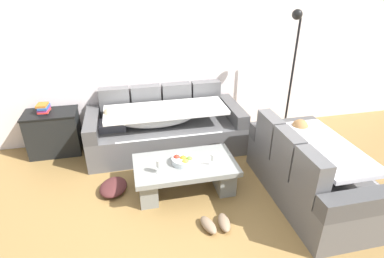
{
  "coord_description": "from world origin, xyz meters",
  "views": [
    {
      "loc": [
        -0.45,
        -2.42,
        2.38
      ],
      "look_at": [
        0.34,
        1.09,
        0.55
      ],
      "focal_mm": 28.83,
      "sensor_mm": 36.0,
      "label": 1
    }
  ],
  "objects_px": {
    "couch_along_wall": "(164,128)",
    "floor_lamp": "(291,69)",
    "open_magazine": "(205,162)",
    "pair_of_shoes": "(216,224)",
    "fruit_bowl": "(184,160)",
    "crumpled_garment": "(113,187)",
    "wine_glass_near_right": "(213,158)",
    "couch_near_window": "(312,172)",
    "book_stack_on_cabinet": "(43,108)",
    "coffee_table": "(185,173)",
    "side_cabinet": "(54,133)",
    "wine_glass_near_left": "(159,164)"
  },
  "relations": [
    {
      "from": "book_stack_on_cabinet",
      "to": "pair_of_shoes",
      "type": "bearing_deg",
      "value": -45.89
    },
    {
      "from": "book_stack_on_cabinet",
      "to": "pair_of_shoes",
      "type": "relative_size",
      "value": 0.69
    },
    {
      "from": "side_cabinet",
      "to": "book_stack_on_cabinet",
      "type": "height_order",
      "value": "book_stack_on_cabinet"
    },
    {
      "from": "book_stack_on_cabinet",
      "to": "couch_near_window",
      "type": "bearing_deg",
      "value": -28.79
    },
    {
      "from": "fruit_bowl",
      "to": "floor_lamp",
      "type": "distance_m",
      "value": 2.19
    },
    {
      "from": "wine_glass_near_right",
      "to": "pair_of_shoes",
      "type": "xyz_separation_m",
      "value": [
        -0.12,
        -0.56,
        -0.45
      ]
    },
    {
      "from": "coffee_table",
      "to": "fruit_bowl",
      "type": "height_order",
      "value": "fruit_bowl"
    },
    {
      "from": "floor_lamp",
      "to": "pair_of_shoes",
      "type": "height_order",
      "value": "floor_lamp"
    },
    {
      "from": "book_stack_on_cabinet",
      "to": "couch_along_wall",
      "type": "bearing_deg",
      "value": -8.04
    },
    {
      "from": "pair_of_shoes",
      "to": "floor_lamp",
      "type": "bearing_deg",
      "value": 46.38
    },
    {
      "from": "couch_along_wall",
      "to": "fruit_bowl",
      "type": "height_order",
      "value": "couch_along_wall"
    },
    {
      "from": "couch_near_window",
      "to": "wine_glass_near_left",
      "type": "distance_m",
      "value": 1.75
    },
    {
      "from": "couch_near_window",
      "to": "crumpled_garment",
      "type": "distance_m",
      "value": 2.35
    },
    {
      "from": "couch_near_window",
      "to": "pair_of_shoes",
      "type": "bearing_deg",
      "value": 101.89
    },
    {
      "from": "couch_along_wall",
      "to": "floor_lamp",
      "type": "relative_size",
      "value": 1.14
    },
    {
      "from": "floor_lamp",
      "to": "crumpled_garment",
      "type": "xyz_separation_m",
      "value": [
        -2.67,
        -0.85,
        -1.06
      ]
    },
    {
      "from": "couch_along_wall",
      "to": "wine_glass_near_left",
      "type": "relative_size",
      "value": 13.39
    },
    {
      "from": "couch_near_window",
      "to": "open_magazine",
      "type": "xyz_separation_m",
      "value": [
        -1.17,
        0.4,
        0.05
      ]
    },
    {
      "from": "open_magazine",
      "to": "book_stack_on_cabinet",
      "type": "distance_m",
      "value": 2.38
    },
    {
      "from": "side_cabinet",
      "to": "open_magazine",
      "type": "bearing_deg",
      "value": -34.75
    },
    {
      "from": "coffee_table",
      "to": "fruit_bowl",
      "type": "xyz_separation_m",
      "value": [
        -0.02,
        -0.0,
        0.18
      ]
    },
    {
      "from": "couch_along_wall",
      "to": "side_cabinet",
      "type": "relative_size",
      "value": 3.09
    },
    {
      "from": "floor_lamp",
      "to": "coffee_table",
      "type": "bearing_deg",
      "value": -150.99
    },
    {
      "from": "crumpled_garment",
      "to": "coffee_table",
      "type": "bearing_deg",
      "value": -9.81
    },
    {
      "from": "pair_of_shoes",
      "to": "crumpled_garment",
      "type": "relative_size",
      "value": 0.84
    },
    {
      "from": "fruit_bowl",
      "to": "wine_glass_near_right",
      "type": "height_order",
      "value": "wine_glass_near_right"
    },
    {
      "from": "pair_of_shoes",
      "to": "crumpled_garment",
      "type": "xyz_separation_m",
      "value": [
        -1.05,
        0.85,
        0.01
      ]
    },
    {
      "from": "wine_glass_near_left",
      "to": "side_cabinet",
      "type": "bearing_deg",
      "value": 133.81
    },
    {
      "from": "couch_near_window",
      "to": "pair_of_shoes",
      "type": "distance_m",
      "value": 1.28
    },
    {
      "from": "crumpled_garment",
      "to": "wine_glass_near_left",
      "type": "bearing_deg",
      "value": -27.23
    },
    {
      "from": "wine_glass_near_right",
      "to": "book_stack_on_cabinet",
      "type": "bearing_deg",
      "value": 145.15
    },
    {
      "from": "side_cabinet",
      "to": "fruit_bowl",
      "type": "bearing_deg",
      "value": -37.79
    },
    {
      "from": "open_magazine",
      "to": "pair_of_shoes",
      "type": "distance_m",
      "value": 0.74
    },
    {
      "from": "coffee_table",
      "to": "pair_of_shoes",
      "type": "height_order",
      "value": "coffee_table"
    },
    {
      "from": "couch_along_wall",
      "to": "coffee_table",
      "type": "distance_m",
      "value": 1.06
    },
    {
      "from": "wine_glass_near_left",
      "to": "coffee_table",
      "type": "bearing_deg",
      "value": 22.67
    },
    {
      "from": "wine_glass_near_right",
      "to": "floor_lamp",
      "type": "height_order",
      "value": "floor_lamp"
    },
    {
      "from": "coffee_table",
      "to": "pair_of_shoes",
      "type": "relative_size",
      "value": 3.59
    },
    {
      "from": "fruit_bowl",
      "to": "side_cabinet",
      "type": "height_order",
      "value": "side_cabinet"
    },
    {
      "from": "floor_lamp",
      "to": "fruit_bowl",
      "type": "bearing_deg",
      "value": -151.16
    },
    {
      "from": "fruit_bowl",
      "to": "crumpled_garment",
      "type": "relative_size",
      "value": 0.7
    },
    {
      "from": "crumpled_garment",
      "to": "fruit_bowl",
      "type": "bearing_deg",
      "value": -10.15
    },
    {
      "from": "wine_glass_near_right",
      "to": "couch_near_window",
      "type": "bearing_deg",
      "value": -15.54
    },
    {
      "from": "open_magazine",
      "to": "floor_lamp",
      "type": "xyz_separation_m",
      "value": [
        1.58,
        1.04,
        0.73
      ]
    },
    {
      "from": "book_stack_on_cabinet",
      "to": "fruit_bowl",
      "type": "bearing_deg",
      "value": -36.77
    },
    {
      "from": "wine_glass_near_left",
      "to": "wine_glass_near_right",
      "type": "relative_size",
      "value": 1.0
    },
    {
      "from": "pair_of_shoes",
      "to": "book_stack_on_cabinet",
      "type": "bearing_deg",
      "value": 134.11
    },
    {
      "from": "open_magazine",
      "to": "pair_of_shoes",
      "type": "bearing_deg",
      "value": -83.37
    },
    {
      "from": "couch_near_window",
      "to": "wine_glass_near_right",
      "type": "height_order",
      "value": "couch_near_window"
    },
    {
      "from": "fruit_bowl",
      "to": "book_stack_on_cabinet",
      "type": "bearing_deg",
      "value": 143.23
    }
  ]
}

